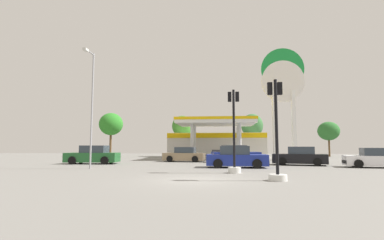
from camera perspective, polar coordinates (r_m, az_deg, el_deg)
ground_plane at (r=13.13m, az=0.98°, el=-11.91°), size 90.00×90.00×0.00m
gas_station at (r=38.00m, az=4.93°, el=-4.57°), size 12.55×12.43×4.61m
station_pole_sign at (r=33.52m, az=17.78°, el=6.20°), size 4.71×0.56×12.52m
car_0 at (r=27.97m, az=-1.57°, el=-7.04°), size 4.09×2.06×1.42m
car_1 at (r=24.19m, az=32.77°, el=-6.52°), size 4.14×2.35×1.40m
car_2 at (r=24.60m, az=20.81°, el=-6.89°), size 4.43×2.80×1.48m
car_3 at (r=20.70m, az=8.90°, el=-7.48°), size 4.31×2.03×1.53m
car_4 at (r=27.41m, az=8.69°, el=-6.85°), size 4.73×2.64×1.60m
car_5 at (r=26.17m, az=-19.24°, el=-6.73°), size 4.52×2.27×1.57m
traffic_signal_0 at (r=16.51m, az=8.43°, el=-4.62°), size 0.72×0.72×4.78m
traffic_signal_1 at (r=13.29m, az=16.62°, el=-4.98°), size 0.81×0.81×4.54m
tree_0 at (r=45.83m, az=-15.92°, el=-0.83°), size 3.63×3.63×6.64m
tree_1 at (r=42.03m, az=-1.96°, el=-1.29°), size 3.02×3.02×6.00m
tree_2 at (r=42.65m, az=11.95°, el=-1.13°), size 3.16×3.16×6.23m
tree_3 at (r=45.82m, az=25.68°, el=-2.02°), size 3.03×3.03×5.05m
corner_streetlamp at (r=20.55m, az=-19.57°, el=3.96°), size 0.24×1.48×7.95m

